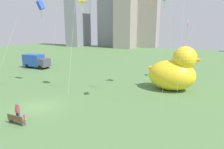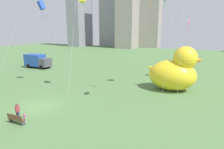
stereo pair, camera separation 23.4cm
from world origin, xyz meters
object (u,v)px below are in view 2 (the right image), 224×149
Objects in this scene: box_truck at (37,61)px; kite_pink at (189,25)px; park_bench at (16,119)px; kite_blue at (42,6)px; giant_inflatable_duck at (174,72)px; person_adult at (18,111)px; person_child at (25,117)px.

kite_pink is (29.11, 2.36, 7.21)m from box_truck.
park_bench is 15.89m from kite_blue.
giant_inflatable_duck is at bearing -6.63° from box_truck.
person_adult reaches higher than person_child.
kite_blue is (-5.53, 9.49, 10.22)m from person_adult.
kite_blue reaches higher than box_truck.
box_truck is (-28.37, 3.30, -1.09)m from giant_inflatable_duck.
kite_pink is (11.00, 21.23, 8.18)m from person_child.
person_adult reaches higher than park_bench.
person_adult is 0.99m from person_child.
kite_pink is at bearing 4.63° from box_truck.
person_child is at bearing -55.98° from kite_blue.
person_child is at bearing -2.43° from person_adult.
person_child is at bearing 60.58° from park_bench.
giant_inflatable_duck reaches higher than person_adult.
park_bench is 25.94m from kite_pink.
giant_inflatable_duck is (10.61, 16.19, 2.06)m from park_bench.
giant_inflatable_duck is 1.26× the size of box_truck.
giant_inflatable_duck is (11.17, 15.54, 1.65)m from person_adult.
person_adult is 15.00m from kite_blue.
giant_inflatable_duck is at bearing 54.30° from person_adult.
person_adult is (-0.55, 0.66, 0.40)m from park_bench.
box_truck is 0.59× the size of kite_pink.
box_truck reaches higher than park_bench.
giant_inflatable_duck is at bearing 19.92° from kite_blue.
park_bench is 19.47m from giant_inflatable_duck.
park_bench is at bearing -47.66° from box_truck.
person_adult is at bearing 130.01° from park_bench.
park_bench reaches higher than person_child.
person_child is at bearing -117.40° from kite_pink.
park_bench is 0.95m from person_adult.
person_child is at bearing -46.18° from box_truck.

